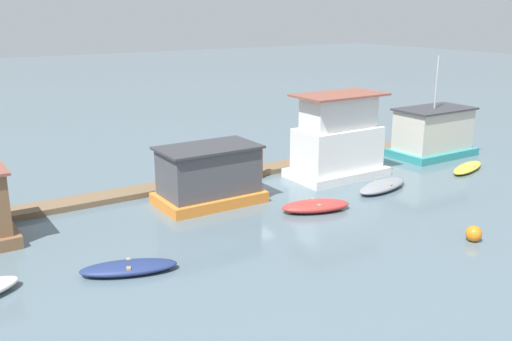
# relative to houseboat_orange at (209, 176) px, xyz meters

# --- Properties ---
(ground_plane) EXTENTS (200.00, 200.00, 0.00)m
(ground_plane) POSITION_rel_houseboat_orange_xyz_m (2.58, 0.59, -1.42)
(ground_plane) COLOR slate
(dock_walkway) EXTENTS (42.40, 1.53, 0.30)m
(dock_walkway) POSITION_rel_houseboat_orange_xyz_m (2.58, 3.22, -1.27)
(dock_walkway) COLOR brown
(dock_walkway) RESTS_ON ground_plane
(houseboat_orange) EXTENTS (5.24, 3.21, 2.95)m
(houseboat_orange) POSITION_rel_houseboat_orange_xyz_m (0.00, 0.00, 0.00)
(houseboat_orange) COLOR orange
(houseboat_orange) RESTS_ON ground_plane
(houseboat_white) EXTENTS (5.65, 3.33, 4.90)m
(houseboat_white) POSITION_rel_houseboat_orange_xyz_m (8.61, 0.13, 0.73)
(houseboat_white) COLOR white
(houseboat_white) RESTS_ON ground_plane
(houseboat_teal) EXTENTS (5.60, 3.36, 6.65)m
(houseboat_teal) POSITION_rel_houseboat_orange_xyz_m (17.24, 0.46, 0.14)
(houseboat_teal) COLOR teal
(houseboat_teal) RESTS_ON ground_plane
(dinghy_navy) EXTENTS (3.82, 2.38, 0.43)m
(dinghy_navy) POSITION_rel_houseboat_orange_xyz_m (-6.39, -5.52, -1.20)
(dinghy_navy) COLOR navy
(dinghy_navy) RESTS_ON ground_plane
(dinghy_red) EXTENTS (3.72, 2.44, 0.54)m
(dinghy_red) POSITION_rel_houseboat_orange_xyz_m (3.77, -3.96, -1.15)
(dinghy_red) COLOR red
(dinghy_red) RESTS_ON ground_plane
(dinghy_grey) EXTENTS (4.03, 2.16, 0.46)m
(dinghy_grey) POSITION_rel_houseboat_orange_xyz_m (8.96, -3.29, -1.19)
(dinghy_grey) COLOR gray
(dinghy_grey) RESTS_ON ground_plane
(dinghy_yellow) EXTENTS (3.81, 2.12, 0.38)m
(dinghy_yellow) POSITION_rel_houseboat_orange_xyz_m (16.15, -3.31, -1.23)
(dinghy_yellow) COLOR yellow
(dinghy_yellow) RESTS_ON ground_plane
(mooring_post_near_left) EXTENTS (0.30, 0.30, 1.88)m
(mooring_post_near_left) POSITION_rel_houseboat_orange_xyz_m (4.56, 2.20, -0.47)
(mooring_post_near_left) COLOR brown
(mooring_post_near_left) RESTS_ON ground_plane
(buoy_orange) EXTENTS (0.68, 0.68, 0.68)m
(buoy_orange) POSITION_rel_houseboat_orange_xyz_m (7.08, -10.57, -1.07)
(buoy_orange) COLOR orange
(buoy_orange) RESTS_ON ground_plane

